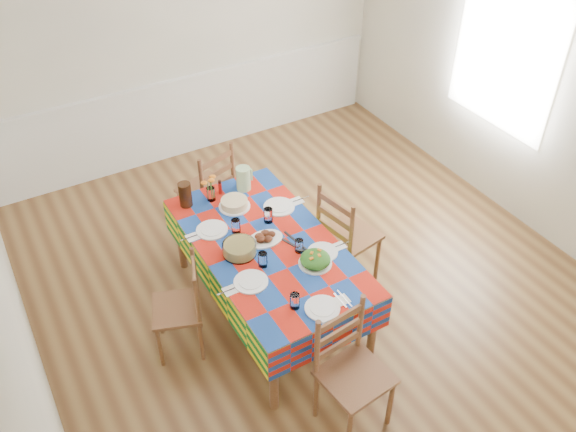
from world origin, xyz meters
The scene contains 23 objects.
room centered at (0.00, 0.00, 1.35)m, with size 4.58×5.08×2.78m.
wainscot centered at (0.00, 2.48, 0.49)m, with size 4.41×0.06×0.92m.
window_right centered at (2.23, 0.30, 1.50)m, with size 1.40×1.40×0.00m, color white.
dining_table centered at (-0.47, -0.12, 0.64)m, with size 0.99×1.85×0.72m.
setting_near_head centered at (-0.51, -0.85, 0.75)m, with size 0.40×0.27×0.12m.
setting_left_near centered at (-0.72, -0.38, 0.75)m, with size 0.45×0.27×0.12m.
setting_left_far centered at (-0.72, 0.20, 0.75)m, with size 0.46×0.27×0.12m.
setting_right_near centered at (-0.20, -0.38, 0.74)m, with size 0.43×0.25×0.11m.
setting_right_far centered at (-0.22, 0.19, 0.75)m, with size 0.49×0.28×0.12m.
meat_platter centered at (-0.46, -0.07, 0.74)m, with size 0.29×0.21×0.06m.
salad_platter centered at (-0.27, -0.49, 0.76)m, with size 0.25×0.25×0.11m.
pasta_bowl centered at (-0.70, -0.11, 0.77)m, with size 0.25×0.25×0.09m.
cake centered at (-0.48, 0.42, 0.75)m, with size 0.26×0.26×0.07m.
serving_utensils centered at (-0.29, -0.21, 0.72)m, with size 0.13×0.30×0.01m.
flower_vase centered at (-0.61, 0.61, 0.82)m, with size 0.14×0.12×0.23m.
hot_sauce centered at (-0.50, 0.65, 0.79)m, with size 0.03×0.03×0.13m, color #B4130E.
green_pitcher centered at (-0.30, 0.62, 0.82)m, with size 0.12×0.12×0.21m, color #A4CE91.
tea_pitcher centered at (-0.82, 0.65, 0.83)m, with size 0.11×0.11×0.21m, color black.
name_card centered at (-0.50, -1.00, 0.73)m, with size 0.08×0.03×0.02m, color white.
chair_near centered at (-0.48, -1.28, 0.48)m, with size 0.47×0.45×0.97m.
chair_far centered at (-0.46, 1.04, 0.48)m, with size 0.53×0.52×0.97m.
chair_left centered at (-1.21, -0.13, 0.42)m, with size 0.47×0.48×0.86m.
chair_right centered at (0.26, -0.13, 0.49)m, with size 0.49×0.51×0.99m.
Camera 1 is at (-2.08, -3.23, 3.80)m, focal length 38.00 mm.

